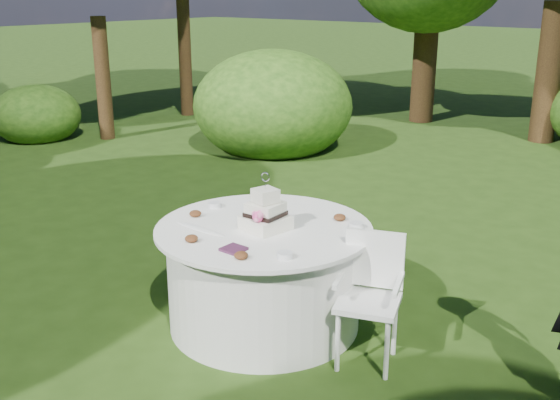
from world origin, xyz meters
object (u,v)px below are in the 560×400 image
object	(u,v)px
napkins	(234,249)
table	(264,275)
chair	(371,288)
cake	(265,214)

from	to	relation	value
napkins	table	world-z (taller)	napkins
napkins	table	distance (m)	0.62
table	chair	xyz separation A→B (m)	(0.85, 0.08, 0.13)
chair	table	bearing A→B (deg)	-174.57
napkins	chair	bearing A→B (deg)	37.42
table	chair	bearing A→B (deg)	5.43
cake	chair	distance (m)	0.90
table	cake	bearing A→B (deg)	-38.10
napkins	cake	distance (m)	0.45
napkins	chair	xyz separation A→B (m)	(0.72, 0.55, -0.26)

